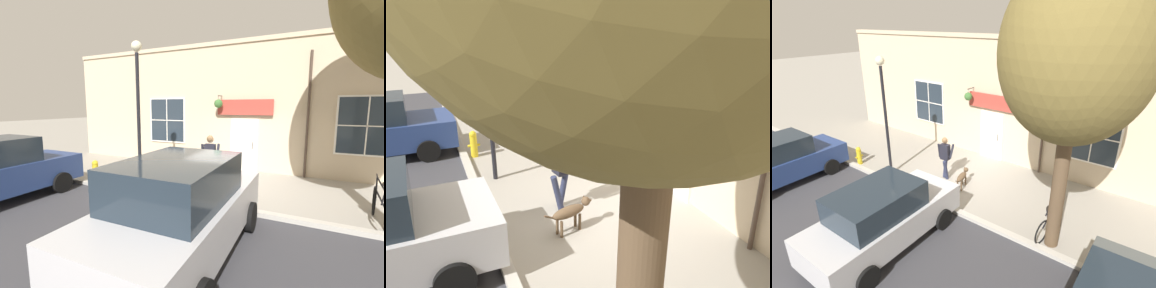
{
  "view_description": "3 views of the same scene",
  "coord_description": "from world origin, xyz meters",
  "views": [
    {
      "loc": [
        7.91,
        2.38,
        2.61
      ],
      "look_at": [
        -0.58,
        -1.79,
        1.19
      ],
      "focal_mm": 24.0,
      "sensor_mm": 36.0,
      "label": 1
    },
    {
      "loc": [
        2.93,
        6.0,
        4.06
      ],
      "look_at": [
        -0.29,
        -1.47,
        1.07
      ],
      "focal_mm": 35.0,
      "sensor_mm": 36.0,
      "label": 2
    },
    {
      "loc": [
        8.22,
        6.02,
        5.7
      ],
      "look_at": [
        -0.47,
        -0.46,
        1.16
      ],
      "focal_mm": 28.0,
      "sensor_mm": 36.0,
      "label": 3
    }
  ],
  "objects": [
    {
      "name": "ground_plane",
      "position": [
        0.0,
        0.0,
        0.0
      ],
      "size": [
        90.0,
        90.0,
        0.0
      ],
      "primitive_type": "plane",
      "color": "gray"
    },
    {
      "name": "storefront_facade",
      "position": [
        -2.34,
        -0.0,
        2.58
      ],
      "size": [
        0.95,
        18.0,
        5.16
      ],
      "color": "#C6B293",
      "rests_on": "ground_plane"
    },
    {
      "name": "fire_hydrant",
      "position": [
        1.7,
        -4.36,
        0.4
      ],
      "size": [
        0.34,
        0.2,
        0.77
      ],
      "color": "gold",
      "rests_on": "ground_plane"
    },
    {
      "name": "dog_on_leash",
      "position": [
        0.59,
        0.25,
        0.42
      ],
      "size": [
        1.1,
        0.42,
        0.63
      ],
      "color": "brown",
      "rests_on": "ground_plane"
    },
    {
      "name": "street_lamp",
      "position": [
        1.46,
        -2.65,
        2.99
      ],
      "size": [
        0.32,
        0.32,
        4.53
      ],
      "color": "black",
      "rests_on": "ground_plane"
    },
    {
      "name": "pedestrian_walking",
      "position": [
        0.47,
        -0.64,
        1.02
      ],
      "size": [
        0.55,
        0.55,
        1.69
      ],
      "color": "#282D47",
      "rests_on": "ground_plane"
    }
  ]
}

